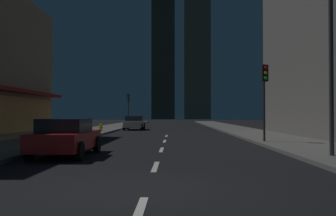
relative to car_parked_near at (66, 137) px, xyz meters
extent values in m
cube|color=black|center=(3.60, 26.09, -0.79)|extent=(78.00, 136.00, 0.10)
cube|color=#605E59|center=(10.60, 26.09, -0.67)|extent=(4.00, 76.00, 0.15)
cube|color=#605E59|center=(-3.40, 26.09, -0.67)|extent=(4.00, 76.00, 0.15)
cube|color=silver|center=(3.60, -7.91, -0.73)|extent=(0.16, 2.20, 0.01)
cube|color=silver|center=(3.60, -2.71, -0.73)|extent=(0.16, 2.20, 0.01)
cube|color=silver|center=(3.60, 2.49, -0.73)|extent=(0.16, 2.20, 0.01)
cube|color=silver|center=(3.60, 7.69, -0.73)|extent=(0.16, 2.20, 0.01)
cube|color=silver|center=(3.60, 12.89, -0.73)|extent=(0.16, 2.20, 0.01)
cube|color=#D88C3F|center=(-5.40, 5.69, 0.86)|extent=(0.10, 15.46, 2.20)
cube|color=maroon|center=(-5.00, 5.69, 2.26)|extent=(0.90, 16.06, 0.20)
cube|color=#3C392D|center=(0.46, 107.85, 24.56)|extent=(7.78, 6.83, 50.60)
cube|color=#615C49|center=(12.02, 108.09, 26.25)|extent=(8.79, 5.86, 53.98)
cube|color=#B21919|center=(0.00, 0.05, -0.13)|extent=(1.80, 4.20, 0.65)
cube|color=black|center=(0.00, -0.15, 0.43)|extent=(1.64, 2.00, 0.55)
cylinder|color=black|center=(-0.88, 1.45, -0.40)|extent=(0.22, 0.68, 0.68)
cylinder|color=black|center=(0.88, 1.45, -0.40)|extent=(0.22, 0.68, 0.68)
cylinder|color=black|center=(-0.88, -1.35, -0.40)|extent=(0.22, 0.68, 0.68)
cylinder|color=black|center=(0.88, -1.35, -0.40)|extent=(0.22, 0.68, 0.68)
sphere|color=white|center=(-0.55, 2.10, -0.08)|extent=(0.18, 0.18, 0.18)
sphere|color=white|center=(0.55, 2.10, -0.08)|extent=(0.18, 0.18, 0.18)
cube|color=silver|center=(0.00, 23.58, -0.13)|extent=(1.80, 4.20, 0.65)
cube|color=black|center=(0.00, 23.38, 0.43)|extent=(1.64, 2.00, 0.55)
cylinder|color=black|center=(-0.88, 24.98, -0.40)|extent=(0.22, 0.68, 0.68)
cylinder|color=black|center=(0.88, 24.98, -0.40)|extent=(0.22, 0.68, 0.68)
cylinder|color=black|center=(-0.88, 22.18, -0.40)|extent=(0.22, 0.68, 0.68)
cylinder|color=black|center=(0.88, 22.18, -0.40)|extent=(0.22, 0.68, 0.68)
sphere|color=white|center=(-0.55, 25.63, -0.08)|extent=(0.18, 0.18, 0.18)
sphere|color=white|center=(0.55, 25.63, -0.08)|extent=(0.18, 0.18, 0.18)
cylinder|color=gold|center=(-2.30, 17.62, -0.32)|extent=(0.22, 0.22, 0.55)
sphere|color=gold|center=(-2.30, 17.62, -0.04)|extent=(0.21, 0.21, 0.21)
cylinder|color=gold|center=(-2.30, 17.62, -0.56)|extent=(0.30, 0.30, 0.06)
cylinder|color=gold|center=(-2.46, 17.62, -0.29)|extent=(0.10, 0.10, 0.10)
cylinder|color=gold|center=(-2.14, 17.62, -0.29)|extent=(0.10, 0.10, 0.10)
cylinder|color=#2D2D2D|center=(9.10, 5.86, 1.51)|extent=(0.12, 0.12, 4.20)
cube|color=black|center=(9.10, 5.66, 3.11)|extent=(0.32, 0.24, 0.90)
sphere|color=red|center=(9.10, 5.53, 3.39)|extent=(0.18, 0.18, 0.18)
sphere|color=#F2B20C|center=(9.10, 5.53, 3.11)|extent=(0.18, 0.18, 0.18)
sphere|color=#19D833|center=(9.10, 5.53, 2.83)|extent=(0.18, 0.18, 0.18)
cylinder|color=#2D2D2D|center=(-1.90, 33.38, 1.51)|extent=(0.12, 0.12, 4.20)
cube|color=black|center=(-1.90, 33.18, 3.11)|extent=(0.32, 0.24, 0.90)
sphere|color=red|center=(-1.90, 33.05, 3.39)|extent=(0.18, 0.18, 0.18)
sphere|color=#F2B20C|center=(-1.90, 33.05, 3.11)|extent=(0.18, 0.18, 0.18)
sphere|color=#19D833|center=(-1.90, 33.05, 2.83)|extent=(0.18, 0.18, 0.18)
cylinder|color=#38383D|center=(9.80, -0.88, 2.66)|extent=(0.16, 0.16, 6.50)
camera|label=1|loc=(4.18, -13.71, 0.88)|focal=38.16mm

